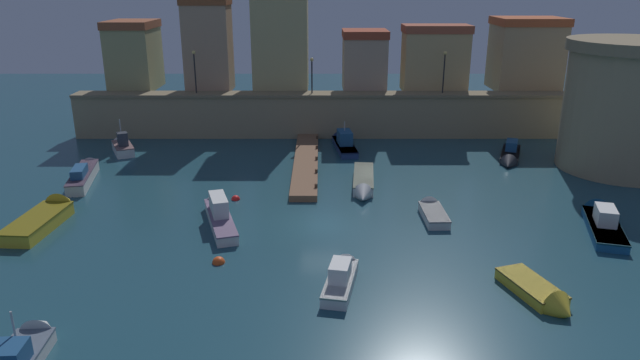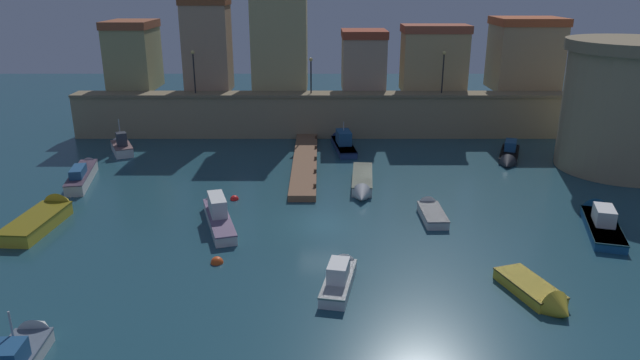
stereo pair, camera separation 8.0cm
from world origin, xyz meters
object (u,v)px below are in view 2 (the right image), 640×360
object	(u,v)px
moored_boat_5	(362,183)
moored_boat_12	(540,295)
moored_boat_2	(217,212)
moored_boat_3	(430,210)
quay_lamp_2	(443,65)
moored_boat_8	(121,146)
quay_lamp_0	(193,65)
moored_boat_4	(599,219)
mooring_buoy_1	(217,263)
mooring_buoy_0	(234,200)
moored_boat_1	(83,173)
moored_boat_0	(340,274)
moored_boat_7	(508,156)
quay_lamp_1	(310,69)
moored_boat_10	(45,215)
fortress_tower	(628,105)
moored_boat_11	(342,141)
moored_boat_6	(21,351)

from	to	relation	value
moored_boat_5	moored_boat_12	bearing A→B (deg)	29.66
moored_boat_2	moored_boat_3	world-z (taller)	moored_boat_2
quay_lamp_2	moored_boat_8	distance (m)	28.47
quay_lamp_0	moored_boat_4	size ratio (longest dim) A/B	0.53
mooring_buoy_1	moored_boat_4	bearing A→B (deg)	12.57
moored_boat_3	mooring_buoy_0	bearing A→B (deg)	76.62
moored_boat_2	moored_boat_1	bearing A→B (deg)	38.63
moored_boat_4	moored_boat_0	bearing A→B (deg)	129.75
moored_boat_12	moored_boat_7	bearing A→B (deg)	147.99
moored_boat_2	moored_boat_8	world-z (taller)	moored_boat_8
quay_lamp_1	moored_boat_4	distance (m)	27.17
moored_boat_8	moored_boat_2	bearing A→B (deg)	-170.14
quay_lamp_0	moored_boat_2	size ratio (longest dim) A/B	0.51
quay_lamp_0	moored_boat_12	xyz separation A→B (m)	(20.90, -28.86, -6.14)
moored_boat_3	moored_boat_10	world-z (taller)	moored_boat_10
fortress_tower	moored_boat_0	xyz separation A→B (m)	(-21.63, -17.53, -4.40)
quay_lamp_0	mooring_buoy_1	distance (m)	26.65
quay_lamp_2	quay_lamp_1	bearing A→B (deg)	180.00
quay_lamp_0	moored_boat_8	size ratio (longest dim) A/B	0.85
moored_boat_7	mooring_buoy_1	size ratio (longest dim) A/B	9.19
moored_boat_4	moored_boat_11	bearing A→B (deg)	56.64
moored_boat_11	moored_boat_12	bearing A→B (deg)	-169.24
fortress_tower	quay_lamp_0	world-z (taller)	fortress_tower
moored_boat_5	moored_boat_10	xyz separation A→B (m)	(-19.00, -5.80, 0.04)
moored_boat_4	moored_boat_8	xyz separation A→B (m)	(-32.74, 15.18, 0.13)
moored_boat_7	mooring_buoy_1	distance (m)	26.86
fortress_tower	quay_lamp_2	size ratio (longest dim) A/B	2.67
moored_boat_4	moored_boat_7	distance (m)	13.00
moored_boat_5	moored_boat_2	bearing A→B (deg)	-53.51
moored_boat_1	moored_boat_2	size ratio (longest dim) A/B	1.02
mooring_buoy_0	mooring_buoy_1	xyz separation A→B (m)	(0.37, -8.91, 0.00)
moored_boat_0	moored_boat_11	size ratio (longest dim) A/B	0.72
quay_lamp_2	moored_boat_0	distance (m)	29.48
moored_boat_0	moored_boat_1	xyz separation A→B (m)	(-17.83, 14.79, 0.07)
moored_boat_3	mooring_buoy_0	xyz separation A→B (m)	(-12.25, 2.62, -0.29)
fortress_tower	moored_boat_3	world-z (taller)	fortress_tower
moored_boat_4	moored_boat_10	world-z (taller)	moored_boat_4
quay_lamp_2	moored_boat_3	distance (m)	20.29
moored_boat_6	moored_boat_10	xyz separation A→B (m)	(-4.99, 13.13, -0.02)
moored_boat_4	mooring_buoy_0	size ratio (longest dim) A/B	12.68
moored_boat_8	mooring_buoy_0	world-z (taller)	moored_boat_8
fortress_tower	moored_boat_4	distance (m)	13.29
moored_boat_6	moored_boat_7	bearing A→B (deg)	-48.72
quay_lamp_2	moored_boat_1	distance (m)	30.92
fortress_tower	mooring_buoy_0	bearing A→B (deg)	-166.68
moored_boat_8	moored_boat_11	size ratio (longest dim) A/B	0.62
moored_boat_3	moored_boat_0	bearing A→B (deg)	143.97
moored_boat_10	mooring_buoy_1	distance (m)	12.11
moored_boat_5	moored_boat_8	size ratio (longest dim) A/B	1.58
moored_boat_0	mooring_buoy_0	size ratio (longest dim) A/B	9.07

